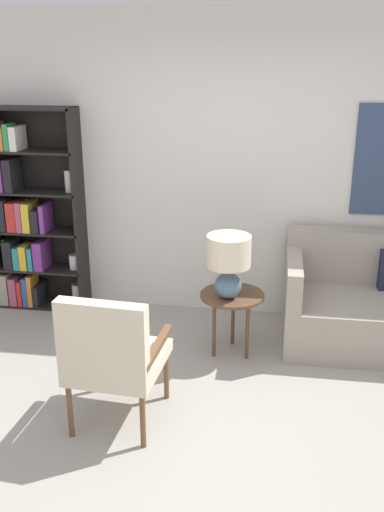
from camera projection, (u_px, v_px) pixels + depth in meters
ground_plane at (190, 441)px, 3.60m from camera, size 14.00×14.00×0.00m
wall_back at (227, 168)px, 5.03m from camera, size 6.40×0.08×2.70m
bookshelf at (26, 218)px, 5.27m from camera, size 0.85×0.30×1.87m
armchair at (112, 353)px, 3.56m from camera, size 0.61×0.67×0.95m
side_table at (232, 301)px, 4.51m from camera, size 0.51×0.51×0.52m
table_lamp at (229, 260)px, 4.32m from camera, size 0.34×0.34×0.50m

